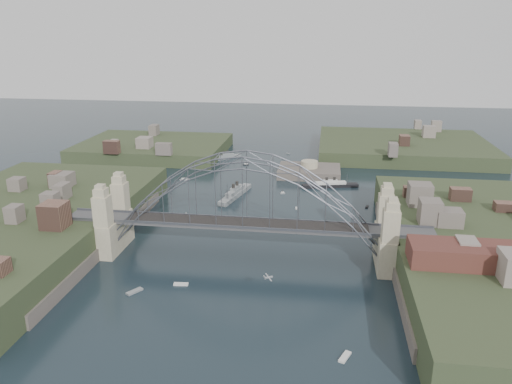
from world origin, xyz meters
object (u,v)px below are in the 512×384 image
at_px(bridge, 245,207).
at_px(wharf_shed, 464,255).
at_px(fort_island, 309,176).
at_px(naval_cruiser_far, 226,157).
at_px(ocean_liner, 330,185).
at_px(naval_cruiser_near, 235,194).

height_order(bridge, wharf_shed, bridge).
relative_size(fort_island, naval_cruiser_far, 2.00).
relative_size(naval_cruiser_far, ocean_liner, 0.58).
distance_m(wharf_shed, ocean_liner, 75.74).
bearing_deg(naval_cruiser_near, fort_island, 50.91).
bearing_deg(naval_cruiser_near, wharf_shed, -46.37).
bearing_deg(naval_cruiser_far, wharf_shed, -57.25).
height_order(bridge, ocean_liner, bridge).
relative_size(bridge, naval_cruiser_far, 7.63).
height_order(wharf_shed, naval_cruiser_near, wharf_shed).
bearing_deg(fort_island, bridge, -99.73).
bearing_deg(bridge, fort_island, 80.27).
bearing_deg(naval_cruiser_far, fort_island, -29.47).
xyz_separation_m(wharf_shed, naval_cruiser_far, (-66.60, 103.56, -9.28)).
relative_size(bridge, fort_island, 3.82).
height_order(fort_island, naval_cruiser_far, fort_island).
distance_m(fort_island, naval_cruiser_near, 35.10).
distance_m(bridge, naval_cruiser_near, 45.40).
bearing_deg(naval_cruiser_near, bridge, -76.69).
bearing_deg(wharf_shed, ocean_liner, 108.98).
distance_m(bridge, ocean_liner, 61.45).
bearing_deg(wharf_shed, fort_island, 110.85).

